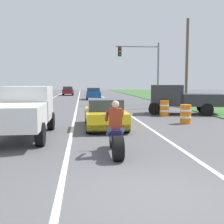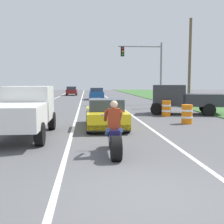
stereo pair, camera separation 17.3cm
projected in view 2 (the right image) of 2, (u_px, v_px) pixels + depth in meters
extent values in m
plane|color=#565659|center=(149.00, 195.00, 5.38)|extent=(160.00, 160.00, 0.00)
cube|color=white|center=(38.00, 107.00, 24.70)|extent=(0.14, 120.00, 0.01)
cube|color=white|center=(120.00, 106.00, 25.35)|extent=(0.14, 120.00, 0.01)
cube|color=white|center=(79.00, 107.00, 25.02)|extent=(0.14, 120.00, 0.01)
cylinder|color=black|center=(116.00, 148.00, 7.68)|extent=(0.28, 0.69, 0.69)
cylinder|color=black|center=(111.00, 138.00, 9.22)|extent=(0.12, 0.63, 0.63)
cube|color=#1E194C|center=(113.00, 133.00, 8.47)|extent=(0.28, 1.10, 0.36)
cylinder|color=#B2B2B7|center=(111.00, 128.00, 9.10)|extent=(0.08, 0.36, 0.73)
cylinder|color=#A5A5AA|center=(111.00, 115.00, 9.04)|extent=(0.70, 0.05, 0.05)
cube|color=#993319|center=(114.00, 119.00, 8.19)|extent=(0.36, 0.24, 0.60)
sphere|color=beige|center=(114.00, 104.00, 8.15)|extent=(0.22, 0.22, 0.22)
cylinder|color=#384C7A|center=(108.00, 132.00, 8.25)|extent=(0.14, 0.47, 0.32)
cylinder|color=#993319|center=(106.00, 116.00, 8.46)|extent=(0.10, 0.51, 0.40)
cylinder|color=#384C7A|center=(120.00, 132.00, 8.28)|extent=(0.14, 0.47, 0.32)
cylinder|color=#993319|center=(120.00, 116.00, 8.50)|extent=(0.10, 0.51, 0.40)
cube|color=yellow|center=(106.00, 116.00, 13.47)|extent=(1.80, 4.30, 0.64)
cube|color=#333D4C|center=(106.00, 105.00, 13.21)|extent=(1.56, 1.70, 0.52)
cube|color=black|center=(109.00, 128.00, 11.46)|extent=(1.76, 0.20, 0.28)
cylinder|color=black|center=(89.00, 117.00, 15.00)|extent=(0.24, 0.64, 0.64)
cylinder|color=black|center=(118.00, 117.00, 15.14)|extent=(0.24, 0.64, 0.64)
cylinder|color=black|center=(89.00, 126.00, 11.83)|extent=(0.24, 0.64, 0.64)
cylinder|color=black|center=(127.00, 125.00, 11.97)|extent=(0.24, 0.64, 0.64)
cube|color=silver|center=(28.00, 103.00, 11.87)|extent=(1.90, 2.10, 1.40)
cube|color=#333D4C|center=(30.00, 94.00, 12.18)|extent=(1.67, 0.29, 0.57)
cube|color=silver|center=(15.00, 116.00, 9.67)|extent=(1.90, 2.70, 0.80)
cylinder|color=black|center=(13.00, 121.00, 12.68)|extent=(0.28, 0.80, 0.80)
cylinder|color=black|center=(52.00, 121.00, 12.83)|extent=(0.28, 0.80, 0.80)
cylinder|color=black|center=(40.00, 134.00, 9.52)|extent=(0.28, 0.80, 0.80)
cube|color=#2D3035|center=(169.00, 95.00, 19.23)|extent=(2.52, 2.38, 1.40)
cube|color=#333D4C|center=(164.00, 90.00, 19.25)|extent=(0.71, 1.69, 0.57)
cube|color=#2D3035|center=(203.00, 100.00, 18.88)|extent=(3.10, 2.53, 0.80)
cylinder|color=black|center=(156.00, 109.00, 18.60)|extent=(0.85, 0.48, 0.80)
cylinder|color=black|center=(157.00, 107.00, 20.31)|extent=(0.85, 0.48, 0.80)
cylinder|color=black|center=(209.00, 110.00, 18.04)|extent=(0.85, 0.48, 0.80)
cylinder|color=black|center=(205.00, 107.00, 19.74)|extent=(0.85, 0.48, 0.80)
cylinder|color=gray|center=(161.00, 74.00, 27.51)|extent=(0.18, 0.18, 6.00)
cylinder|color=gray|center=(140.00, 46.00, 27.05)|extent=(4.20, 0.12, 0.12)
cube|color=black|center=(122.00, 52.00, 26.95)|extent=(0.32, 0.24, 0.90)
sphere|color=red|center=(123.00, 48.00, 26.78)|extent=(0.16, 0.16, 0.16)
sphere|color=orange|center=(123.00, 51.00, 26.81)|extent=(0.16, 0.16, 0.16)
sphere|color=green|center=(123.00, 54.00, 26.84)|extent=(0.16, 0.16, 0.16)
cylinder|color=brown|center=(190.00, 63.00, 24.42)|extent=(0.24, 0.24, 7.63)
cylinder|color=orange|center=(187.00, 114.00, 14.63)|extent=(0.56, 0.56, 1.00)
cylinder|color=white|center=(187.00, 110.00, 14.61)|extent=(0.58, 0.58, 0.10)
cylinder|color=white|center=(187.00, 117.00, 14.64)|extent=(0.58, 0.58, 0.10)
cylinder|color=orange|center=(166.00, 108.00, 17.94)|extent=(0.56, 0.56, 1.00)
cylinder|color=white|center=(166.00, 105.00, 17.92)|extent=(0.58, 0.58, 0.10)
cylinder|color=white|center=(166.00, 111.00, 17.95)|extent=(0.58, 0.58, 0.10)
cube|color=#194C8C|center=(96.00, 94.00, 36.03)|extent=(1.76, 4.00, 0.70)
cube|color=#333D4C|center=(96.00, 90.00, 35.77)|extent=(1.56, 2.00, 0.50)
cylinder|color=black|center=(90.00, 97.00, 37.38)|extent=(0.20, 0.60, 0.60)
cylinder|color=black|center=(102.00, 97.00, 37.53)|extent=(0.20, 0.60, 0.60)
cylinder|color=black|center=(90.00, 98.00, 34.61)|extent=(0.20, 0.60, 0.60)
cylinder|color=black|center=(103.00, 98.00, 34.75)|extent=(0.20, 0.60, 0.60)
cube|color=maroon|center=(72.00, 91.00, 48.00)|extent=(1.76, 4.00, 0.70)
cube|color=#333D4C|center=(72.00, 88.00, 47.74)|extent=(1.56, 2.00, 0.50)
cylinder|color=black|center=(67.00, 93.00, 49.35)|extent=(0.20, 0.60, 0.60)
cylinder|color=black|center=(77.00, 93.00, 49.50)|extent=(0.20, 0.60, 0.60)
cylinder|color=black|center=(66.00, 94.00, 46.58)|extent=(0.20, 0.60, 0.60)
cylinder|color=black|center=(76.00, 94.00, 46.72)|extent=(0.20, 0.60, 0.60)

